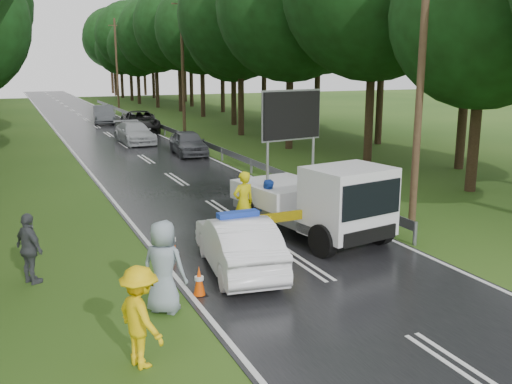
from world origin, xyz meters
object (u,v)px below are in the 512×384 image
civilian (269,205)px  queue_car_second (135,133)px  queue_car_first (188,143)px  police_sedan (238,244)px  barrier (295,220)px  queue_car_fourth (104,115)px  work_truck (318,200)px  officer (243,203)px  queue_car_third (140,122)px

civilian → queue_car_second: size_ratio=0.35×
queue_car_first → queue_car_second: size_ratio=0.86×
police_sedan → civilian: 3.62m
barrier → queue_car_fourth: queue_car_fourth is taller
queue_car_second → queue_car_fourth: (0.17, 13.44, 0.09)m
queue_car_first → police_sedan: bearing=-99.1°
queue_car_fourth → civilian: bearing=-84.7°
queue_car_fourth → queue_car_first: bearing=-79.0°
barrier → civilian: size_ratio=1.69×
work_truck → officer: work_truck is taller
queue_car_first → queue_car_fourth: bearing=99.0°
barrier → queue_car_third: (2.17, 29.56, -0.08)m
work_truck → barrier: 1.48m
work_truck → queue_car_second: work_truck is taller
civilian → work_truck: bearing=-78.7°
barrier → civilian: 2.01m
barrier → queue_car_fourth: size_ratio=0.59×
work_truck → barrier: bearing=-155.1°
queue_car_first → queue_car_fourth: 19.51m
civilian → police_sedan: bearing=-158.4°
queue_car_first → officer: bearing=-96.7°
police_sedan → queue_car_first: size_ratio=1.08×
barrier → officer: 2.17m
civilian → queue_car_second: bearing=58.3°
police_sedan → queue_car_fourth: 37.97m
police_sedan → queue_car_first: police_sedan is taller
barrier → queue_car_third: queue_car_third is taller
work_truck → queue_car_fourth: size_ratio=1.21×
work_truck → queue_car_first: (1.09, 16.74, -0.47)m
barrier → queue_car_fourth: 37.01m
civilian → queue_car_first: (2.15, 15.56, -0.13)m
barrier → queue_car_second: queue_car_second is taller
officer → queue_car_third: bearing=-105.0°
officer → queue_car_first: 15.81m
police_sedan → work_truck: 3.71m
police_sedan → officer: (1.35, 2.91, 0.28)m
civilian → barrier: bearing=-124.7°
queue_car_second → work_truck: bearing=-91.0°
queue_car_first → queue_car_second: (-1.80, 6.00, -0.01)m
officer → queue_car_third: size_ratio=0.34×
barrier → civilian: civilian is taller
queue_car_fourth → queue_car_second: bearing=-84.5°
work_truck → queue_car_first: work_truck is taller
queue_car_second → queue_car_fourth: 13.44m
civilian → queue_car_second: civilian is taller
work_truck → officer: bearing=137.8°
queue_car_third → queue_car_fourth: size_ratio=1.21×
queue_car_second → police_sedan: bearing=-98.7°
officer → queue_car_first: officer is taller
police_sedan → barrier: police_sedan is taller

